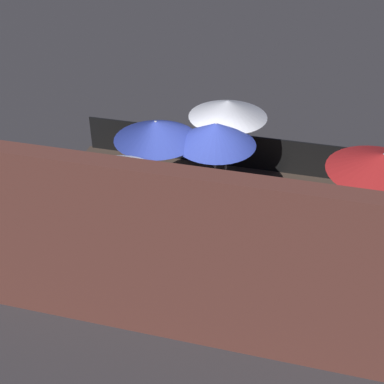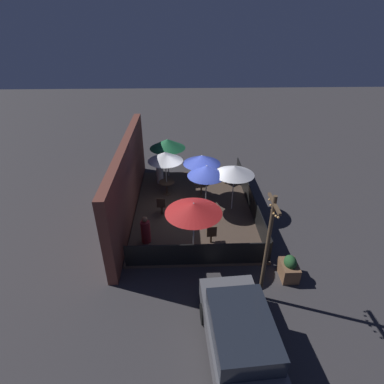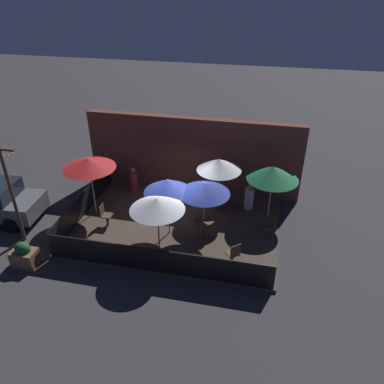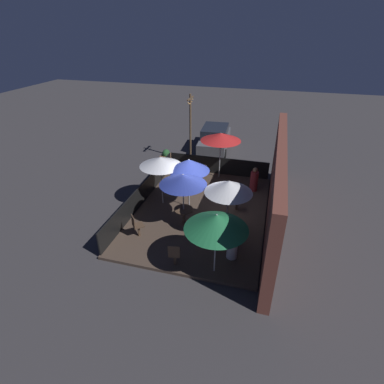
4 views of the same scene
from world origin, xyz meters
name	(u,v)px [view 2 (image 2 of 4)]	position (x,y,z in m)	size (l,w,h in m)	color
ground_plane	(194,210)	(0.00, 0.00, 0.00)	(60.00, 60.00, 0.00)	#383538
patio_deck	(194,209)	(0.00, 0.00, 0.06)	(7.95, 5.64, 0.12)	#47382D
building_wall	(128,179)	(0.00, 3.05, 1.75)	(9.55, 0.36, 3.50)	brown
fence_front	(250,198)	(0.00, -2.78, 0.59)	(7.75, 0.05, 0.95)	black
fence_side_left	(198,254)	(-3.93, 0.00, 0.59)	(0.05, 5.44, 0.95)	black
patio_umbrella_0	(165,156)	(1.43, 1.36, 2.26)	(1.78, 1.78, 2.38)	#B2B2B7
patio_umbrella_1	(202,159)	(1.17, -0.45, 2.19)	(1.87, 1.87, 2.29)	#B2B2B7
patio_umbrella_2	(234,170)	(-0.15, -1.86, 2.21)	(1.86, 1.86, 2.30)	#B2B2B7
patio_umbrella_3	(207,171)	(-0.14, -0.58, 2.20)	(1.77, 1.77, 2.34)	#B2B2B7
patio_umbrella_4	(167,144)	(3.53, 1.34, 2.13)	(2.03, 2.03, 2.28)	#B2B2B7
patio_umbrella_5	(194,208)	(-3.51, 0.14, 2.39)	(2.07, 2.07, 2.48)	#B2B2B7
dining_table_0	(167,184)	(1.43, 1.36, 0.68)	(0.79, 0.79, 0.71)	#4C3828
dining_table_1	(201,186)	(1.17, -0.45, 0.68)	(0.78, 0.78, 0.71)	#4C3828
patio_chair_0	(227,175)	(2.47, -1.95, 0.65)	(0.56, 0.56, 0.96)	#4C3828
patio_chair_1	(161,205)	(-0.56, 1.53, 0.65)	(0.43, 0.43, 0.96)	#4C3828
patio_chair_2	(192,167)	(3.63, -0.03, 0.63)	(0.46, 0.46, 0.93)	#4C3828
patio_chair_3	(211,234)	(-2.73, -0.62, 0.62)	(0.42, 0.42, 0.92)	#4C3828
patron_0	(146,231)	(-2.51, 2.08, 0.67)	(0.49, 0.49, 1.23)	maroon
patron_1	(160,174)	(2.69, 1.80, 0.63)	(0.42, 0.42, 1.16)	silver
planter_box	(289,268)	(-4.58, -3.27, 0.42)	(0.84, 0.59, 0.95)	brown
light_post	(267,246)	(-5.48, -2.02, 2.24)	(1.10, 0.12, 4.02)	brown
parked_car_0	(241,340)	(-7.57, -0.95, 0.84)	(4.27, 2.00, 1.62)	#5B5B60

